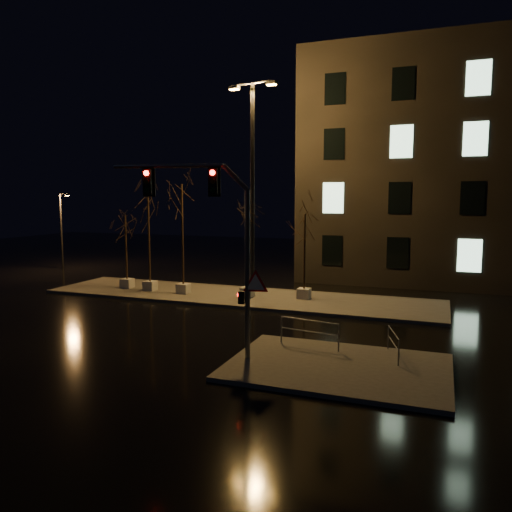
% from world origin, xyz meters
% --- Properties ---
extents(ground, '(90.00, 90.00, 0.00)m').
position_xyz_m(ground, '(0.00, 0.00, 0.00)').
color(ground, black).
rests_on(ground, ground).
extents(median, '(22.00, 5.00, 0.15)m').
position_xyz_m(median, '(0.00, 6.00, 0.07)').
color(median, '#45423D').
rests_on(median, ground).
extents(sidewalk_corner, '(7.00, 5.00, 0.15)m').
position_xyz_m(sidewalk_corner, '(7.50, -3.50, 0.07)').
color(sidewalk_corner, '#45423D').
rests_on(sidewalk_corner, ground).
extents(building, '(25.00, 12.00, 15.00)m').
position_xyz_m(building, '(14.00, 18.00, 7.50)').
color(building, black).
rests_on(building, ground).
extents(tree_0, '(1.80, 1.80, 4.45)m').
position_xyz_m(tree_0, '(-7.07, 5.77, 3.53)').
color(tree_0, '#ACA8A0').
rests_on(tree_0, median).
extents(tree_1, '(1.80, 1.80, 5.76)m').
position_xyz_m(tree_1, '(-5.33, 5.55, 4.52)').
color(tree_1, '#ACA8A0').
rests_on(tree_1, median).
extents(tree_2, '(1.80, 1.80, 6.28)m').
position_xyz_m(tree_2, '(-3.07, 5.42, 4.91)').
color(tree_2, '#ACA8A0').
rests_on(tree_2, median).
extents(tree_3, '(1.80, 1.80, 5.75)m').
position_xyz_m(tree_3, '(0.72, 5.62, 4.51)').
color(tree_3, '#ACA8A0').
rests_on(tree_3, median).
extents(tree_4, '(1.80, 1.80, 4.64)m').
position_xyz_m(tree_4, '(3.68, 6.41, 3.67)').
color(tree_4, '#ACA8A0').
rests_on(tree_4, median).
extents(traffic_signal_mast, '(5.23, 1.13, 6.49)m').
position_xyz_m(traffic_signal_mast, '(3.47, -4.08, 4.42)').
color(traffic_signal_mast, '#57595F').
rests_on(traffic_signal_mast, sidewalk_corner).
extents(streetlight_main, '(2.86, 0.76, 11.44)m').
position_xyz_m(streetlight_main, '(0.78, 6.29, 6.75)').
color(streetlight_main, black).
rests_on(streetlight_main, median).
extents(streetlight_far, '(1.14, 0.37, 5.83)m').
position_xyz_m(streetlight_far, '(-17.01, 11.59, 3.21)').
color(streetlight_far, black).
rests_on(streetlight_far, ground).
extents(guard_rail_a, '(2.29, 0.45, 1.00)m').
position_xyz_m(guard_rail_a, '(6.13, -1.91, 0.80)').
color(guard_rail_a, '#57595F').
rests_on(guard_rail_a, sidewalk_corner).
extents(guard_rail_b, '(0.55, 1.78, 0.87)m').
position_xyz_m(guard_rail_b, '(9.09, -2.05, 0.71)').
color(guard_rail_b, '#57595F').
rests_on(guard_rail_b, sidewalk_corner).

